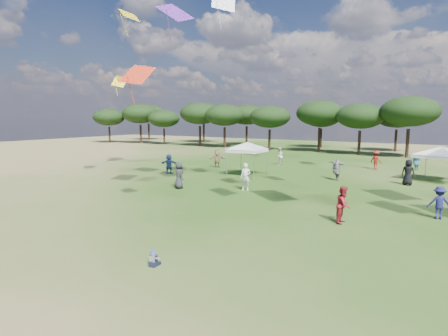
# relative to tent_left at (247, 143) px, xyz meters

# --- Properties ---
(ground) EXTENTS (140.00, 140.00, 0.00)m
(ground) POSITION_rel_tent_left_xyz_m (6.73, -21.17, -2.78)
(ground) COLOR #305218
(ground) RESTS_ON ground
(tree_line) EXTENTS (108.78, 17.63, 7.77)m
(tree_line) POSITION_rel_tent_left_xyz_m (9.12, 26.24, 2.65)
(tree_line) COLOR black
(tree_line) RESTS_ON ground
(tent_left) EXTENTS (5.56, 5.56, 3.20)m
(tent_left) POSITION_rel_tent_left_xyz_m (0.00, 0.00, 0.00)
(tent_left) COLOR gray
(tent_left) RESTS_ON ground
(tent_right) EXTENTS (6.21, 6.21, 3.01)m
(tent_right) POSITION_rel_tent_left_xyz_m (14.14, 5.66, -0.19)
(tent_right) COLOR gray
(tent_right) RESTS_ON ground
(toddler) EXTENTS (0.38, 0.42, 0.56)m
(toddler) POSITION_rel_tent_left_xyz_m (6.80, -19.08, -2.53)
(toddler) COLOR black
(toddler) RESTS_ON ground
(festival_crowd) EXTENTS (29.60, 22.87, 1.92)m
(festival_crowd) POSITION_rel_tent_left_xyz_m (6.90, 1.26, -1.88)
(festival_crowd) COLOR navy
(festival_crowd) RESTS_ON ground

